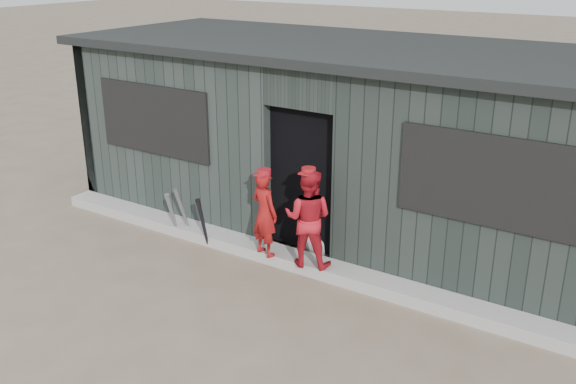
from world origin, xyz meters
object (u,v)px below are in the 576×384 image
Objects in this scene: bat_right at (203,223)px; player_red_right at (308,218)px; player_grey_back at (320,207)px; bat_left at (173,215)px; dugout at (353,138)px; player_red_left at (265,213)px; bat_mid at (183,212)px.

player_red_right reaches higher than bat_right.
player_grey_back is (1.37, 0.75, 0.29)m from bat_right.
player_grey_back is (-0.20, 0.61, -0.10)m from player_red_right.
bat_left is 0.09× the size of dugout.
bat_left is at bearing -133.52° from dugout.
bat_left is 0.60m from bat_right.
player_red_left is 0.78m from player_grey_back.
player_grey_back is at bearing -107.24° from player_red_left.
bat_mid is 0.62× the size of player_red_right.
dugout is at bearing 58.16° from bat_right.
player_red_left is at bearing -3.11° from bat_mid.
bat_left is 1.59m from player_red_left.
bat_right is 1.01m from player_red_left.
player_grey_back reaches higher than bat_left.
dugout is (1.21, 1.94, 0.91)m from bat_right.
bat_mid is 1.98m from player_grey_back.
bat_mid is 2.63m from dugout.
player_red_right is (2.16, 0.09, 0.41)m from bat_left.
player_red_right is 0.15× the size of dugout.
bat_right is at bearing 40.66° from player_grey_back.
bat_mid is 2.10m from player_red_right.
bat_right reaches higher than bat_left.
player_red_right reaches higher than bat_left.
bat_left is 0.15m from bat_mid.
player_red_left is at bearing -97.66° from dugout.
player_red_right reaches higher than player_red_left.
bat_right is at bearing -10.85° from player_red_right.
player_red_left reaches higher than bat_mid.
player_red_left is 0.84× the size of player_grey_back.
bat_left is 2.10m from player_grey_back.
dugout reaches higher than bat_mid.
player_grey_back is at bearing 28.71° from bat_right.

